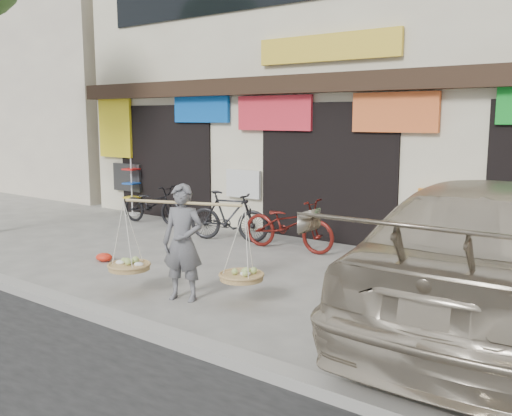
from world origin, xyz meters
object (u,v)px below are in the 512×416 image
Objects in this scene: street_vendor at (183,247)px; suv at (509,254)px; bike_0 at (153,204)px; display_rack at (132,192)px; bike_1 at (229,216)px; bike_2 at (289,224)px.

suv reaches higher than street_vendor.
bike_0 is 1.21× the size of display_rack.
street_vendor is 1.49× the size of display_rack.
bike_1 is at bearing -18.22° from suv.
bike_1 is 5.82m from suv.
bike_1 is 0.27× the size of suv.
bike_2 is at bearing -8.85° from display_rack.
display_rack is (-5.80, 4.06, -0.15)m from street_vendor.
bike_2 is at bearing -23.85° from suv.
street_vendor is 3.29m from bike_2.
street_vendor is 1.14× the size of bike_2.
bike_2 is 5.35m from display_rack.
bike_1 is 0.90× the size of bike_2.
suv reaches higher than display_rack.
bike_0 is 8.41m from suv.
display_rack is at bearing 59.19° from bike_1.
suv is at bearing 2.88° from street_vendor.
bike_0 is 3.98m from bike_2.
bike_0 is 0.93× the size of bike_2.
street_vendor reaches higher than bike_2.
street_vendor is 5.72m from bike_0.
display_rack is (-1.32, 0.52, 0.12)m from bike_0.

